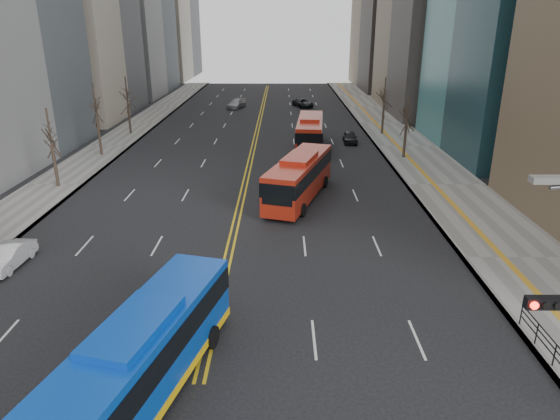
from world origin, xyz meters
name	(u,v)px	position (x,y,z in m)	size (l,w,h in m)	color
sidewalk_right	(406,147)	(17.50, 45.00, 0.07)	(7.00, 130.00, 0.15)	slate
sidewalk_left	(109,146)	(-16.50, 45.00, 0.07)	(5.00, 130.00, 0.15)	slate
centerline	(257,130)	(0.00, 55.00, 0.01)	(0.55, 100.00, 0.01)	gold
pedestrian_railing	(555,352)	(14.30, 6.00, 0.82)	(0.06, 6.06, 1.02)	black
street_trees	(168,121)	(-7.18, 34.55, 4.87)	(35.20, 47.20, 7.60)	#30251D
blue_bus	(138,361)	(-1.94, 4.00, 1.84)	(5.48, 12.29, 3.50)	#0B3FAE
red_bus_near	(299,175)	(4.64, 27.02, 2.00)	(5.95, 11.64, 3.60)	#A92212
red_bus_far	(310,131)	(6.39, 44.14, 2.04)	(3.64, 11.80, 3.67)	#A92212
car_white	(9,256)	(-12.50, 15.06, 0.65)	(1.38, 3.95, 1.30)	silver
car_dark_mid	(350,137)	(11.33, 47.31, 0.66)	(1.55, 3.86, 1.31)	black
car_silver	(236,104)	(-4.34, 73.17, 0.71)	(1.99, 4.90, 1.42)	#949499
car_dark_far	(303,103)	(6.84, 74.42, 0.68)	(2.27, 4.92, 1.37)	black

